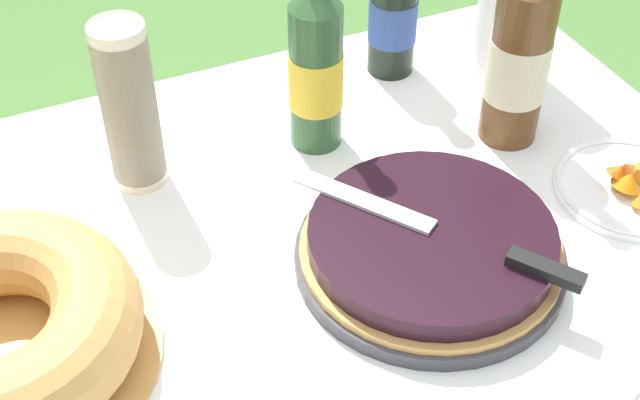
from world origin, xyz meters
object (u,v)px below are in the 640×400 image
Objects in this scene: cider_bottle_green at (316,66)px; cider_bottle_amber at (520,54)px; berry_tart at (431,248)px; serving_knife at (456,235)px; cup_stack at (129,107)px; juice_bottle_red at (394,6)px; snack_plate_left at (632,185)px; paper_towel_roll at (515,4)px.

cider_bottle_amber is at bearing -21.41° from cider_bottle_green.
berry_tart is at bearing -84.77° from cider_bottle_green.
serving_knife is 0.45m from cup_stack.
snack_plate_left is (0.16, -0.40, -0.10)m from juice_bottle_red.
cider_bottle_green is 0.45m from snack_plate_left.
cup_stack is 0.45m from juice_bottle_red.
serving_knife is at bearing -47.94° from cup_stack.
serving_knife is at bearing -82.11° from cider_bottle_green.
cider_bottle_green reaches higher than juice_bottle_red.
cider_bottle_amber reaches higher than cider_bottle_green.
paper_towel_roll is (0.31, 0.31, 0.10)m from berry_tart.
berry_tart is 1.63× the size of snack_plate_left.
cider_bottle_green is 0.28m from cider_bottle_amber.
snack_plate_left is at bearing -89.62° from paper_towel_roll.
cup_stack is at bearing 175.65° from cider_bottle_green.
cider_bottle_amber is (0.22, 0.21, 0.07)m from serving_knife.
serving_knife is 1.33× the size of cup_stack.
cider_bottle_amber is at bearing -13.25° from cup_stack.
cider_bottle_amber is at bearing -71.26° from juice_bottle_red.
snack_plate_left is at bearing 1.21° from berry_tart.
juice_bottle_red is at bearing 111.44° from snack_plate_left.
serving_knife is 1.57× the size of snack_plate_left.
cider_bottle_amber is (0.23, 0.18, 0.11)m from berry_tart.
juice_bottle_red is 0.44m from snack_plate_left.
cider_bottle_green reaches higher than paper_towel_roll.
serving_knife is 0.45m from juice_bottle_red.
berry_tart is 1.38× the size of cup_stack.
cider_bottle_amber is (0.51, -0.12, 0.02)m from cup_stack.
cider_bottle_green is at bearing -175.31° from paper_towel_roll.
snack_plate_left is (0.34, -0.28, -0.11)m from cider_bottle_green.
serving_knife is at bearing -55.20° from berry_tart.
serving_knife reaches higher than berry_tart.
paper_towel_roll is at bearing 58.34° from cider_bottle_amber.
snack_plate_left is 0.33m from paper_towel_roll.
juice_bottle_red reaches higher than snack_plate_left.
juice_bottle_red is (0.44, 0.10, -0.01)m from cup_stack.
cider_bottle_green is at bearing -146.56° from juice_bottle_red.
cup_stack is 0.68× the size of cider_bottle_amber.
juice_bottle_red reaches higher than berry_tart.
juice_bottle_red is 0.18m from paper_towel_roll.
cup_stack is 0.67m from snack_plate_left.
serving_knife is 0.32m from cider_bottle_green.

